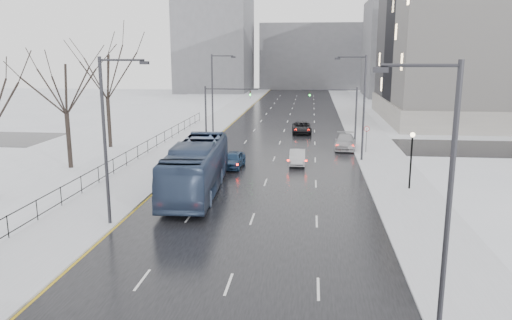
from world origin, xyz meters
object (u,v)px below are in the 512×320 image
(mast_signal_right, at_px, (346,109))
(no_uturn_sign, at_px, (367,131))
(mast_signal_left, at_px, (215,108))
(tree_park_d, at_px, (71,169))
(streetlight_r_near, at_px, (444,187))
(sedan_right_near, at_px, (297,157))
(sedan_right_cross, at_px, (302,128))
(lamppost_r_mid, at_px, (412,152))
(streetlight_r_mid, at_px, (362,103))
(tree_park_e, at_px, (111,148))
(streetlight_l_far, at_px, (214,91))
(bus, at_px, (196,168))
(sedan_right_far, at_px, (345,142))
(streetlight_l_near, at_px, (108,134))
(sedan_center_near, at_px, (233,160))

(mast_signal_right, xyz_separation_m, no_uturn_sign, (1.87, -4.00, -1.81))
(no_uturn_sign, bearing_deg, mast_signal_right, 115.11)
(mast_signal_left, bearing_deg, tree_park_d, -126.80)
(streetlight_r_near, xyz_separation_m, sedan_right_near, (-5.85, 27.95, -4.90))
(no_uturn_sign, xyz_separation_m, sedan_right_cross, (-6.87, 12.17, -1.55))
(lamppost_r_mid, xyz_separation_m, sedan_right_near, (-8.68, 7.95, -2.22))
(streetlight_r_mid, height_order, lamppost_r_mid, streetlight_r_mid)
(tree_park_e, height_order, mast_signal_left, tree_park_e)
(streetlight_l_far, height_order, mast_signal_right, streetlight_l_far)
(bus, relative_size, sedan_right_far, 2.55)
(streetlight_r_mid, relative_size, lamppost_r_mid, 2.34)
(tree_park_d, xyz_separation_m, bus, (13.00, -6.42, 1.93))
(sedan_right_cross, xyz_separation_m, sedan_right_far, (4.87, -10.10, 0.06))
(streetlight_l_near, relative_size, mast_signal_left, 1.54)
(mast_signal_right, xyz_separation_m, sedan_right_far, (-0.13, -1.93, -3.29))
(tree_park_d, xyz_separation_m, no_uturn_sign, (27.00, 10.00, 2.30))
(streetlight_l_near, xyz_separation_m, sedan_right_cross, (10.50, 36.17, -4.87))
(sedan_center_near, bearing_deg, streetlight_l_far, 110.11)
(sedan_right_cross, relative_size, sedan_right_far, 0.96)
(sedan_center_near, distance_m, sedan_right_cross, 21.03)
(tree_park_e, relative_size, sedan_right_cross, 2.63)
(streetlight_l_near, bearing_deg, mast_signal_left, 88.28)
(tree_park_d, xyz_separation_m, streetlight_l_near, (9.63, -14.00, 5.62))
(tree_park_d, relative_size, sedan_right_cross, 2.44)
(tree_park_e, relative_size, sedan_center_near, 3.16)
(streetlight_l_near, xyz_separation_m, sedan_right_near, (10.49, 17.95, -4.90))
(tree_park_d, distance_m, streetlight_r_mid, 27.24)
(streetlight_l_far, bearing_deg, sedan_right_cross, 21.67)
(lamppost_r_mid, height_order, no_uturn_sign, lamppost_r_mid)
(no_uturn_sign, bearing_deg, sedan_right_near, -138.67)
(tree_park_d, bearing_deg, lamppost_r_mid, -7.91)
(bus, relative_size, sedan_right_near, 3.29)
(streetlight_l_far, distance_m, sedan_right_near, 18.20)
(streetlight_l_near, bearing_deg, no_uturn_sign, 54.11)
(streetlight_l_far, height_order, sedan_center_near, streetlight_l_far)
(tree_park_d, xyz_separation_m, mast_signal_right, (25.13, 14.00, 4.11))
(tree_park_d, height_order, bus, tree_park_d)
(mast_signal_right, relative_size, sedan_right_cross, 1.27)
(tree_park_e, xyz_separation_m, streetlight_r_mid, (26.37, -4.00, 5.62))
(streetlight_r_mid, distance_m, no_uturn_sign, 5.30)
(streetlight_l_near, distance_m, no_uturn_sign, 29.81)
(sedan_right_cross, distance_m, sedan_right_far, 11.21)
(tree_park_d, relative_size, mast_signal_right, 1.92)
(sedan_right_cross, bearing_deg, streetlight_l_near, -109.21)
(bus, height_order, sedan_right_far, bus)
(bus, bearing_deg, no_uturn_sign, 46.17)
(streetlight_l_far, distance_m, sedan_right_far, 17.16)
(mast_signal_right, relative_size, no_uturn_sign, 2.41)
(mast_signal_left, bearing_deg, sedan_right_far, -7.56)
(sedan_right_cross, bearing_deg, tree_park_e, -152.37)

